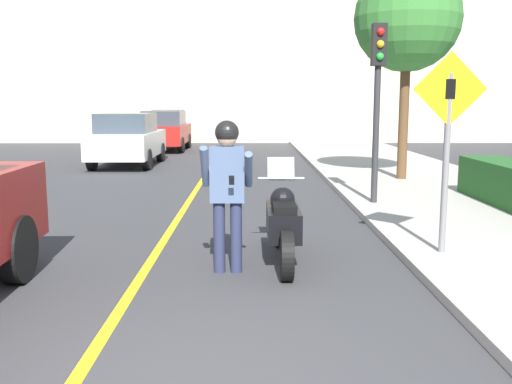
% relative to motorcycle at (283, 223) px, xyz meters
% --- Properties ---
extents(road_center_line, '(0.12, 36.00, 0.01)m').
position_rel_motorcycle_xyz_m(road_center_line, '(-1.68, 2.51, -0.49)').
color(road_center_line, yellow).
rests_on(road_center_line, ground).
extents(building_backdrop, '(28.00, 1.20, 7.26)m').
position_rel_motorcycle_xyz_m(building_backdrop, '(-1.08, 22.51, 3.14)').
color(building_backdrop, beige).
rests_on(building_backdrop, ground).
extents(motorcycle, '(0.62, 2.16, 1.27)m').
position_rel_motorcycle_xyz_m(motorcycle, '(0.00, 0.00, 0.00)').
color(motorcycle, black).
rests_on(motorcycle, ground).
extents(person_biker, '(0.59, 0.49, 1.80)m').
position_rel_motorcycle_xyz_m(person_biker, '(-0.68, -0.48, 0.62)').
color(person_biker, '#282D4C').
rests_on(person_biker, ground).
extents(crossing_sign, '(0.91, 0.08, 2.51)m').
position_rel_motorcycle_xyz_m(crossing_sign, '(2.03, -0.00, 1.13)').
color(crossing_sign, slate).
rests_on(crossing_sign, sidewalk_curb).
extents(traffic_light, '(0.26, 0.30, 3.33)m').
position_rel_motorcycle_xyz_m(traffic_light, '(1.95, 3.70, 1.95)').
color(traffic_light, '#2D2D30').
rests_on(traffic_light, sidewalk_curb).
extents(street_tree, '(2.59, 2.59, 5.22)m').
position_rel_motorcycle_xyz_m(street_tree, '(3.39, 7.20, 3.53)').
color(street_tree, brown).
rests_on(street_tree, sidewalk_curb).
extents(parked_car_white, '(1.88, 4.20, 1.68)m').
position_rel_motorcycle_xyz_m(parked_car_white, '(-4.36, 11.29, 0.37)').
color(parked_car_white, black).
rests_on(parked_car_white, ground).
extents(parked_car_red, '(1.88, 4.20, 1.68)m').
position_rel_motorcycle_xyz_m(parked_car_red, '(-4.08, 17.31, 0.37)').
color(parked_car_red, black).
rests_on(parked_car_red, ground).
extents(parked_car_silver, '(1.88, 4.20, 1.68)m').
position_rel_motorcycle_xyz_m(parked_car_silver, '(-4.55, 22.76, 0.37)').
color(parked_car_silver, black).
rests_on(parked_car_silver, ground).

